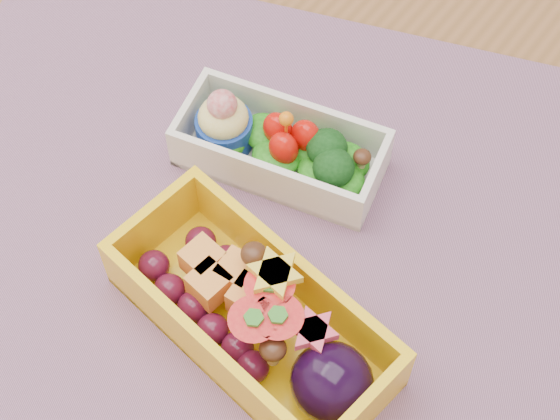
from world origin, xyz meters
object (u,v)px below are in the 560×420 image
Objects in this scene: placemat at (267,238)px; bento_yellow at (257,318)px; bento_white at (280,147)px; table at (218,289)px.

bento_yellow is (0.04, -0.06, 0.03)m from placemat.
bento_yellow is at bearing -57.67° from placemat.
placemat is 0.07m from bento_white.
table is 0.11m from placemat.
bento_yellow is (0.08, -0.05, 0.13)m from table.
bento_yellow reaches higher than placemat.
table is at bearing 156.91° from bento_yellow.
bento_yellow reaches higher than bento_white.
placemat is 2.72× the size of bento_yellow.
placemat reaches higher than table.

